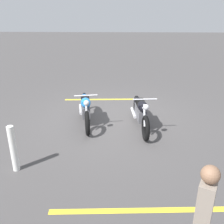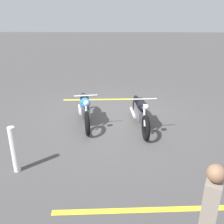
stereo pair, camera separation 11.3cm
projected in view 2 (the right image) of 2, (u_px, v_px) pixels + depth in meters
ground_plane at (113, 118)px, 7.86m from camera, size 60.00×60.00×0.00m
motorcycle_bright_foreground at (85, 108)px, 7.44m from camera, size 2.21×0.72×1.04m
motorcycle_dark_foreground at (140, 111)px, 7.19m from camera, size 2.23×0.62×1.04m
bystander_near_row at (208, 216)px, 2.99m from camera, size 0.28×0.26×1.62m
bollard_post at (14, 150)px, 5.15m from camera, size 0.14×0.14×1.02m
parking_stripe_near at (106, 99)px, 9.48m from camera, size 0.30×3.20×0.01m
parking_stripe_mid at (146, 210)px, 4.30m from camera, size 0.30×3.20×0.01m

